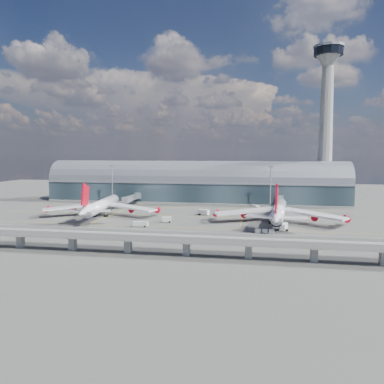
% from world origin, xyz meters
% --- Properties ---
extents(ground, '(500.00, 500.00, 0.00)m').
position_xyz_m(ground, '(0.00, 0.00, 0.00)').
color(ground, '#474744').
rests_on(ground, ground).
extents(taxi_lines, '(200.00, 80.12, 0.01)m').
position_xyz_m(taxi_lines, '(0.00, 22.11, 0.01)').
color(taxi_lines, gold).
rests_on(taxi_lines, ground).
extents(terminal, '(200.00, 30.00, 28.00)m').
position_xyz_m(terminal, '(0.00, 77.99, 11.34)').
color(terminal, '#202E36').
rests_on(terminal, ground).
extents(control_tower, '(19.00, 19.00, 103.00)m').
position_xyz_m(control_tower, '(85.00, 83.00, 51.64)').
color(control_tower, gray).
rests_on(control_tower, ground).
extents(guideway, '(220.00, 8.50, 7.20)m').
position_xyz_m(guideway, '(-0.00, -55.00, 5.29)').
color(guideway, gray).
rests_on(guideway, ground).
extents(floodlight_mast_left, '(3.00, 0.70, 25.70)m').
position_xyz_m(floodlight_mast_left, '(-50.00, 55.00, 13.63)').
color(floodlight_mast_left, gray).
rests_on(floodlight_mast_left, ground).
extents(floodlight_mast_right, '(3.00, 0.70, 25.70)m').
position_xyz_m(floodlight_mast_right, '(50.00, 55.00, 13.63)').
color(floodlight_mast_right, gray).
rests_on(floodlight_mast_right, ground).
extents(airliner_left, '(62.68, 65.93, 20.09)m').
position_xyz_m(airliner_left, '(-38.83, 11.59, 5.74)').
color(airliner_left, white).
rests_on(airliner_left, ground).
extents(airliner_right, '(64.18, 67.10, 21.28)m').
position_xyz_m(airliner_right, '(52.49, 8.24, 5.52)').
color(airliner_right, white).
rests_on(airliner_right, ground).
extents(jet_bridge_left, '(4.40, 28.00, 7.25)m').
position_xyz_m(jet_bridge_left, '(-35.61, 53.12, 5.18)').
color(jet_bridge_left, gray).
rests_on(jet_bridge_left, ground).
extents(jet_bridge_right, '(4.40, 32.00, 7.25)m').
position_xyz_m(jet_bridge_right, '(56.15, 51.18, 5.18)').
color(jet_bridge_right, gray).
rests_on(jet_bridge_right, ground).
extents(service_truck_1, '(4.92, 3.14, 2.64)m').
position_xyz_m(service_truck_1, '(-0.47, 1.08, 1.33)').
color(service_truck_1, silver).
rests_on(service_truck_1, ground).
extents(service_truck_2, '(7.04, 2.63, 2.49)m').
position_xyz_m(service_truck_2, '(-9.64, -11.70, 1.30)').
color(service_truck_2, silver).
rests_on(service_truck_2, ground).
extents(service_truck_3, '(3.82, 6.53, 2.96)m').
position_xyz_m(service_truck_3, '(53.90, -8.11, 1.52)').
color(service_truck_3, silver).
rests_on(service_truck_3, ground).
extents(service_truck_4, '(3.40, 5.32, 2.85)m').
position_xyz_m(service_truck_4, '(42.57, 45.43, 1.44)').
color(service_truck_4, silver).
rests_on(service_truck_4, ground).
extents(service_truck_5, '(6.69, 4.70, 3.02)m').
position_xyz_m(service_truck_5, '(13.84, 25.22, 1.55)').
color(service_truck_5, silver).
rests_on(service_truck_5, ground).
extents(cargo_train_0, '(10.76, 2.19, 1.78)m').
position_xyz_m(cargo_train_0, '(-20.00, -38.72, 0.93)').
color(cargo_train_0, gray).
rests_on(cargo_train_0, ground).
extents(cargo_train_1, '(9.28, 2.33, 1.53)m').
position_xyz_m(cargo_train_1, '(40.80, -32.37, 0.80)').
color(cargo_train_1, gray).
rests_on(cargo_train_1, ground).
extents(cargo_train_2, '(8.14, 1.91, 1.81)m').
position_xyz_m(cargo_train_2, '(45.73, -16.74, 0.94)').
color(cargo_train_2, gray).
rests_on(cargo_train_2, ground).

